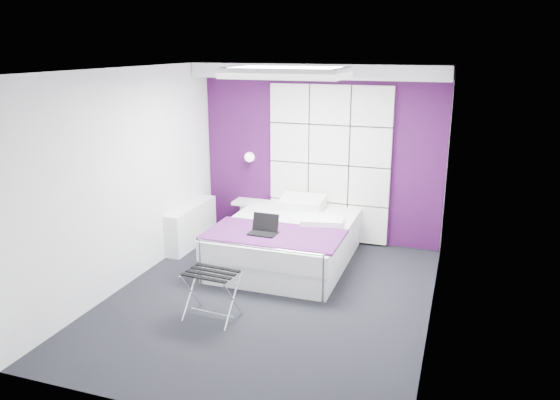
{
  "coord_description": "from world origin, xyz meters",
  "views": [
    {
      "loc": [
        1.99,
        -5.45,
        2.84
      ],
      "look_at": [
        0.01,
        0.35,
        1.1
      ],
      "focal_mm": 35.0,
      "sensor_mm": 36.0,
      "label": 1
    }
  ],
  "objects_px": {
    "luggage_rack": "(212,295)",
    "laptop": "(264,229)",
    "wall_lamp": "(250,157)",
    "radiator": "(192,225)",
    "bed": "(287,241)",
    "nightstand": "(248,202)"
  },
  "relations": [
    {
      "from": "wall_lamp",
      "to": "nightstand",
      "type": "relative_size",
      "value": 0.36
    },
    {
      "from": "luggage_rack",
      "to": "laptop",
      "type": "xyz_separation_m",
      "value": [
        0.15,
        1.22,
        0.37
      ]
    },
    {
      "from": "wall_lamp",
      "to": "luggage_rack",
      "type": "height_order",
      "value": "wall_lamp"
    },
    {
      "from": "bed",
      "to": "laptop",
      "type": "xyz_separation_m",
      "value": [
        -0.12,
        -0.54,
        0.33
      ]
    },
    {
      "from": "radiator",
      "to": "bed",
      "type": "xyz_separation_m",
      "value": [
        1.53,
        -0.19,
        0.01
      ]
    },
    {
      "from": "radiator",
      "to": "laptop",
      "type": "bearing_deg",
      "value": -27.13
    },
    {
      "from": "bed",
      "to": "luggage_rack",
      "type": "relative_size",
      "value": 3.82
    },
    {
      "from": "nightstand",
      "to": "luggage_rack",
      "type": "height_order",
      "value": "nightstand"
    },
    {
      "from": "radiator",
      "to": "bed",
      "type": "distance_m",
      "value": 1.55
    },
    {
      "from": "radiator",
      "to": "laptop",
      "type": "height_order",
      "value": "laptop"
    },
    {
      "from": "nightstand",
      "to": "luggage_rack",
      "type": "relative_size",
      "value": 0.78
    },
    {
      "from": "wall_lamp",
      "to": "radiator",
      "type": "height_order",
      "value": "wall_lamp"
    },
    {
      "from": "wall_lamp",
      "to": "luggage_rack",
      "type": "bearing_deg",
      "value": -77.03
    },
    {
      "from": "laptop",
      "to": "wall_lamp",
      "type": "bearing_deg",
      "value": 119.54
    },
    {
      "from": "wall_lamp",
      "to": "nightstand",
      "type": "distance_m",
      "value": 0.71
    },
    {
      "from": "bed",
      "to": "nightstand",
      "type": "xyz_separation_m",
      "value": [
        -0.93,
        0.91,
        0.21
      ]
    },
    {
      "from": "bed",
      "to": "laptop",
      "type": "distance_m",
      "value": 0.64
    },
    {
      "from": "radiator",
      "to": "luggage_rack",
      "type": "xyz_separation_m",
      "value": [
        1.26,
        -1.95,
        -0.03
      ]
    },
    {
      "from": "radiator",
      "to": "luggage_rack",
      "type": "relative_size",
      "value": 2.23
    },
    {
      "from": "laptop",
      "to": "nightstand",
      "type": "bearing_deg",
      "value": 121.39
    },
    {
      "from": "wall_lamp",
      "to": "bed",
      "type": "distance_m",
      "value": 1.59
    },
    {
      "from": "nightstand",
      "to": "laptop",
      "type": "height_order",
      "value": "laptop"
    }
  ]
}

